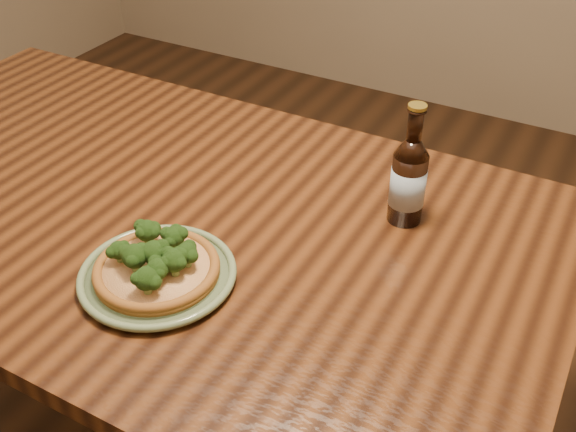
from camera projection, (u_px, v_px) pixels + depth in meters
The scene contains 4 objects.
table at pixel (160, 237), 1.38m from camera, with size 1.60×0.90×0.75m.
plate at pixel (158, 275), 1.13m from camera, with size 0.27×0.27×0.02m.
pizza at pixel (156, 266), 1.12m from camera, with size 0.21×0.21×0.07m.
beer_bottle at pixel (408, 179), 1.23m from camera, with size 0.07×0.07×0.24m.
Camera 1 is at (0.76, -0.73, 1.51)m, focal length 42.00 mm.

